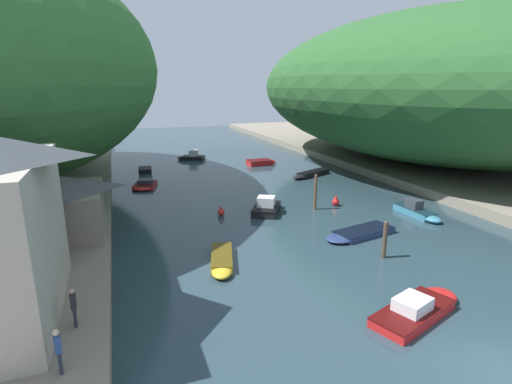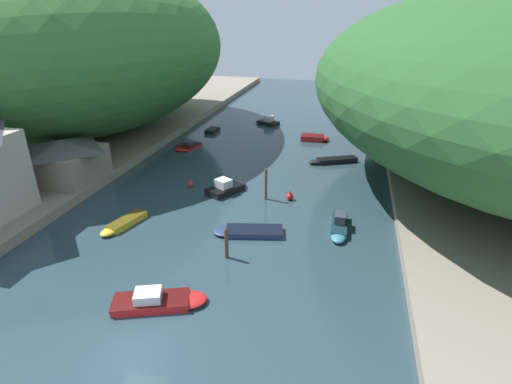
% 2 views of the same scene
% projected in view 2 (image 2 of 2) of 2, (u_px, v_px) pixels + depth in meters
% --- Properties ---
extents(water_surface, '(130.00, 130.00, 0.00)m').
position_uv_depth(water_surface, '(262.00, 164.00, 47.26)').
color(water_surface, '#283D47').
rests_on(water_surface, ground).
extents(left_bank, '(22.00, 120.00, 0.91)m').
position_uv_depth(left_bank, '(75.00, 145.00, 52.51)').
color(left_bank, gray).
rests_on(left_bank, ground).
extents(right_bank, '(22.00, 120.00, 0.91)m').
position_uv_depth(right_bank, '(497.00, 180.00, 41.64)').
color(right_bank, gray).
rests_on(right_bank, ground).
extents(hillside_left, '(35.45, 49.62, 22.00)m').
position_uv_depth(hillside_left, '(84.00, 48.00, 53.99)').
color(hillside_left, '#387033').
rests_on(hillside_left, left_bank).
extents(boathouse_shed, '(7.04, 7.01, 4.10)m').
position_uv_depth(boathouse_shed, '(63.00, 159.00, 39.91)').
color(boathouse_shed, gray).
rests_on(boathouse_shed, left_bank).
extents(boat_yellow_tender, '(1.34, 4.81, 1.29)m').
position_uv_depth(boat_yellow_tender, '(339.00, 227.00, 32.69)').
color(boat_yellow_tender, teal).
rests_on(boat_yellow_tender, water_surface).
extents(boat_near_quay, '(4.34, 3.39, 1.43)m').
position_uv_depth(boat_near_quay, '(267.00, 122.00, 63.75)').
color(boat_near_quay, black).
rests_on(boat_near_quay, water_surface).
extents(boat_far_upstream, '(5.99, 3.63, 1.07)m').
position_uv_depth(boat_far_upstream, '(160.00, 300.00, 24.42)').
color(boat_far_upstream, red).
rests_on(boat_far_upstream, water_surface).
extents(boat_mid_channel, '(5.92, 2.97, 0.44)m').
position_uv_depth(boat_mid_channel, '(246.00, 231.00, 32.34)').
color(boat_mid_channel, navy).
rests_on(boat_mid_channel, water_surface).
extents(boat_small_dinghy, '(5.93, 3.70, 0.57)m').
position_uv_depth(boat_small_dinghy, '(331.00, 161.00, 47.50)').
color(boat_small_dinghy, black).
rests_on(boat_small_dinghy, water_surface).
extents(boat_open_rowboat, '(2.38, 4.80, 0.51)m').
position_uv_depth(boat_open_rowboat, '(122.00, 224.00, 33.34)').
color(boat_open_rowboat, gold).
rests_on(boat_open_rowboat, water_surface).
extents(boat_navy_launch, '(3.91, 2.22, 0.70)m').
position_uv_depth(boat_navy_launch, '(316.00, 138.00, 55.80)').
color(boat_navy_launch, red).
rests_on(boat_navy_launch, water_surface).
extents(boat_far_right_bank, '(1.74, 3.18, 0.53)m').
position_uv_depth(boat_far_right_bank, '(213.00, 130.00, 59.93)').
color(boat_far_right_bank, black).
rests_on(boat_far_right_bank, water_surface).
extents(boat_red_skiff, '(3.94, 4.83, 1.44)m').
position_uv_depth(boat_red_skiff, '(228.00, 187.00, 39.93)').
color(boat_red_skiff, black).
rests_on(boat_red_skiff, water_surface).
extents(boat_white_cruiser, '(2.99, 4.21, 0.75)m').
position_uv_depth(boat_white_cruiser, '(187.00, 146.00, 52.58)').
color(boat_white_cruiser, red).
rests_on(boat_white_cruiser, water_surface).
extents(mooring_post_second, '(0.28, 0.28, 2.44)m').
position_uv_depth(mooring_post_second, '(226.00, 243.00, 28.78)').
color(mooring_post_second, '#4C3D2D').
rests_on(mooring_post_second, water_surface).
extents(mooring_post_farthest, '(0.27, 0.27, 3.15)m').
position_uv_depth(mooring_post_farthest, '(266.00, 184.00, 37.76)').
color(mooring_post_farthest, brown).
rests_on(mooring_post_farthest, water_surface).
extents(channel_buoy_near, '(0.59, 0.59, 0.88)m').
position_uv_depth(channel_buoy_near, '(190.00, 184.00, 40.96)').
color(channel_buoy_near, red).
rests_on(channel_buoy_near, water_surface).
extents(channel_buoy_far, '(0.67, 0.67, 1.00)m').
position_uv_depth(channel_buoy_far, '(290.00, 196.00, 38.09)').
color(channel_buoy_far, red).
rests_on(channel_buoy_far, water_surface).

